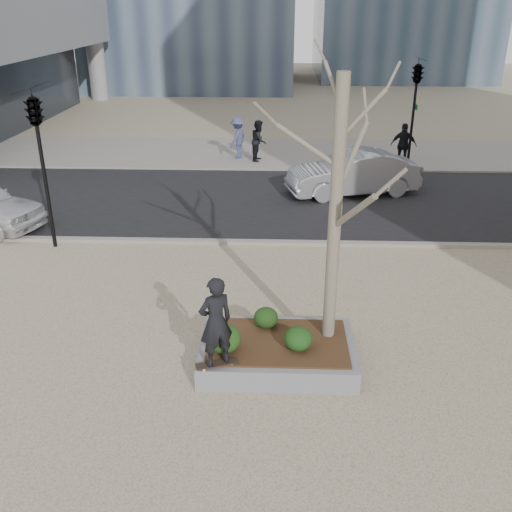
{
  "coord_description": "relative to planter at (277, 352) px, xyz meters",
  "views": [
    {
      "loc": [
        0.94,
        -9.45,
        6.53
      ],
      "look_at": [
        0.5,
        2.0,
        1.4
      ],
      "focal_mm": 40.0,
      "sensor_mm": 36.0,
      "label": 1
    }
  ],
  "objects": [
    {
      "name": "skateboarder",
      "position": [
        -1.1,
        -0.83,
        1.16
      ],
      "size": [
        0.75,
        0.68,
        1.73
      ],
      "primitive_type": "imported",
      "rotation": [
        0.0,
        0.0,
        3.67
      ],
      "color": "black",
      "rests_on": "skateboard"
    },
    {
      "name": "pedestrian_b",
      "position": [
        -1.86,
        15.98,
        0.71
      ],
      "size": [
        1.09,
        1.35,
        1.82
      ],
      "primitive_type": "imported",
      "rotation": [
        0.0,
        0.0,
        4.3
      ],
      "color": "#404874",
      "rests_on": "far_sidewalk"
    },
    {
      "name": "sycamore_tree",
      "position": [
        1.0,
        0.3,
        3.56
      ],
      "size": [
        2.8,
        2.8,
        6.6
      ],
      "primitive_type": null,
      "color": "gray",
      "rests_on": "planter_mulch"
    },
    {
      "name": "street",
      "position": [
        -1.0,
        10.0,
        -0.21
      ],
      "size": [
        60.0,
        8.0,
        0.02
      ],
      "primitive_type": "cube",
      "color": "black",
      "rests_on": "ground"
    },
    {
      "name": "car_silver",
      "position": [
        2.7,
        10.85,
        0.58
      ],
      "size": [
        5.02,
        2.81,
        1.57
      ],
      "primitive_type": "imported",
      "rotation": [
        0.0,
        0.0,
        4.97
      ],
      "color": "#A6A9AF",
      "rests_on": "street"
    },
    {
      "name": "traffic_light_near",
      "position": [
        -6.5,
        5.6,
        2.02
      ],
      "size": [
        0.6,
        2.48,
        4.5
      ],
      "primitive_type": null,
      "color": "black",
      "rests_on": "ground"
    },
    {
      "name": "traffic_light_far",
      "position": [
        5.5,
        14.6,
        2.02
      ],
      "size": [
        0.6,
        2.48,
        4.5
      ],
      "primitive_type": null,
      "color": "black",
      "rests_on": "ground"
    },
    {
      "name": "planter",
      "position": [
        0.0,
        0.0,
        0.0
      ],
      "size": [
        3.0,
        2.0,
        0.45
      ],
      "primitive_type": "cube",
      "color": "gray",
      "rests_on": "ground"
    },
    {
      "name": "shrub_left",
      "position": [
        -1.01,
        -0.38,
        0.54
      ],
      "size": [
        0.65,
        0.65,
        0.55
      ],
      "primitive_type": "ellipsoid",
      "color": "#133711",
      "rests_on": "planter_mulch"
    },
    {
      "name": "ground",
      "position": [
        -1.0,
        0.0,
        -0.23
      ],
      "size": [
        120.0,
        120.0,
        0.0
      ],
      "primitive_type": "plane",
      "color": "tan",
      "rests_on": "ground"
    },
    {
      "name": "shrub_right",
      "position": [
        0.39,
        -0.27,
        0.49
      ],
      "size": [
        0.54,
        0.54,
        0.46
      ],
      "primitive_type": "ellipsoid",
      "color": "#1B3B13",
      "rests_on": "planter_mulch"
    },
    {
      "name": "planter_mulch",
      "position": [
        0.0,
        0.0,
        0.25
      ],
      "size": [
        2.7,
        1.7,
        0.04
      ],
      "primitive_type": "cube",
      "color": "#382314",
      "rests_on": "planter"
    },
    {
      "name": "pedestrian_c",
      "position": [
        5.28,
        14.78,
        0.72
      ],
      "size": [
        1.16,
        0.69,
        1.85
      ],
      "primitive_type": "imported",
      "rotation": [
        0.0,
        0.0,
        2.91
      ],
      "color": "black",
      "rests_on": "far_sidewalk"
    },
    {
      "name": "far_sidewalk",
      "position": [
        -1.0,
        17.0,
        -0.21
      ],
      "size": [
        60.0,
        6.0,
        0.02
      ],
      "primitive_type": "cube",
      "color": "gray",
      "rests_on": "ground"
    },
    {
      "name": "pedestrian_a",
      "position": [
        -0.89,
        15.58,
        0.69
      ],
      "size": [
        0.8,
        0.96,
        1.78
      ],
      "primitive_type": "imported",
      "rotation": [
        0.0,
        0.0,
        1.42
      ],
      "color": "black",
      "rests_on": "far_sidewalk"
    },
    {
      "name": "skateboard",
      "position": [
        -1.1,
        -0.83,
        0.26
      ],
      "size": [
        0.8,
        0.44,
        0.08
      ],
      "primitive_type": null,
      "rotation": [
        0.0,
        0.0,
        0.33
      ],
      "color": "black",
      "rests_on": "planter"
    },
    {
      "name": "shrub_middle",
      "position": [
        -0.24,
        0.53,
        0.47
      ],
      "size": [
        0.49,
        0.49,
        0.42
      ],
      "primitive_type": "ellipsoid",
      "color": "#123611",
      "rests_on": "planter_mulch"
    }
  ]
}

